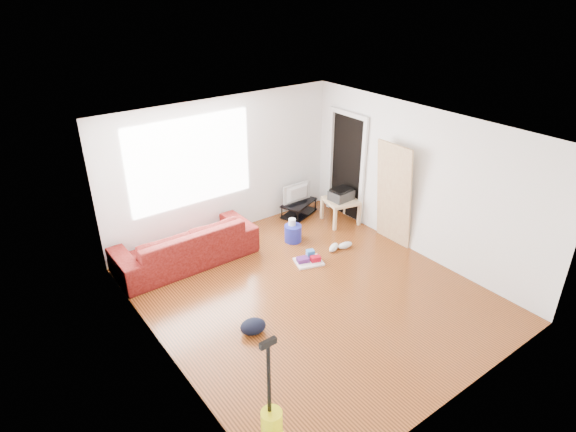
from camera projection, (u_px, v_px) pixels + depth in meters
room at (310, 215)px, 6.81m from camera, size 4.51×5.01×2.51m
sofa at (188, 262)px, 8.05m from camera, size 2.32×0.91×0.68m
tv_stand at (299, 208)px, 9.54m from camera, size 0.85×0.66×0.28m
tv at (299, 193)px, 9.40m from camera, size 0.65×0.09×0.37m
side_table at (341, 203)px, 9.17m from camera, size 0.69×0.69×0.47m
printer at (341, 194)px, 9.09m from camera, size 0.44×0.35×0.22m
bucket at (293, 241)px, 8.68m from camera, size 0.32×0.32×0.31m
toilet_paper at (292, 230)px, 8.61m from camera, size 0.13×0.13×0.12m
cleaning_tray at (309, 260)px, 8.01m from camera, size 0.53×0.47×0.16m
backpack at (253, 332)px, 6.46m from camera, size 0.40×0.35×0.19m
sneakers at (339, 246)px, 8.38m from camera, size 0.52×0.26×0.12m
door_panel at (389, 241)px, 8.65m from camera, size 0.23×0.74×1.84m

